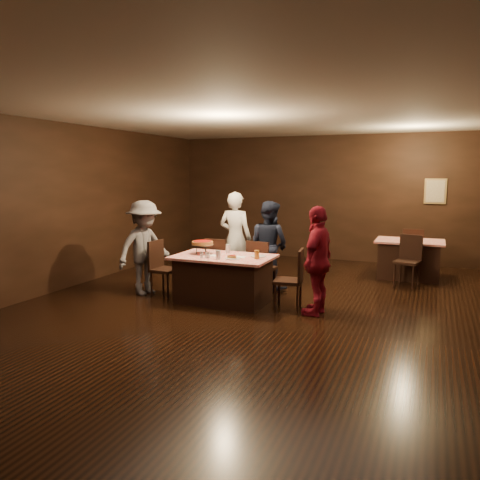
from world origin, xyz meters
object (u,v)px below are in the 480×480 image
chair_far_right (262,267)px  chair_end_left (165,268)px  diner_white_jacket (235,238)px  plate_empty (258,256)px  glass_back (228,249)px  main_table (223,279)px  pizza_stand (203,243)px  glass_amber (257,255)px  chair_end_right (288,280)px  chair_far_left (220,264)px  diner_grey_knit (145,248)px  diner_navy_hoodie (269,245)px  chair_back_near (407,261)px  chair_back_far (411,250)px  glass_front_left (218,255)px  diner_red_shirt (318,261)px  back_table (409,259)px

chair_far_right → chair_end_left: (-1.50, -0.75, 0.00)m
diner_white_jacket → plate_empty: bearing=129.1°
chair_end_left → glass_back: size_ratio=6.79×
main_table → chair_end_left: chair_end_left is taller
pizza_stand → plate_empty: 0.97m
main_table → plate_empty: bearing=15.3°
glass_amber → chair_end_right: bearing=5.7°
main_table → diner_white_jacket: (-0.33, 1.27, 0.49)m
chair_far_left → diner_grey_knit: 1.38m
chair_far_left → chair_far_right: same height
chair_far_left → chair_end_right: 1.68m
chair_far_right → diner_navy_hoodie: diner_navy_hoodie is taller
chair_back_near → diner_navy_hoodie: 2.63m
chair_end_left → chair_back_near: 4.47m
chair_back_far → diner_white_jacket: (-3.04, -2.37, 0.40)m
diner_navy_hoodie → chair_end_right: bearing=142.0°
chair_far_left → diner_navy_hoodie: diner_navy_hoodie is taller
chair_far_left → glass_front_left: 1.20m
diner_grey_knit → glass_front_left: size_ratio=11.69×
diner_white_jacket → diner_red_shirt: diner_white_jacket is taller
diner_red_shirt → pizza_stand: bearing=-87.2°
diner_white_jacket → glass_front_left: bearing=104.6°
chair_far_left → glass_back: chair_far_left is taller
glass_amber → diner_navy_hoodie: bearing=100.3°
main_table → diner_navy_hoodie: (0.38, 1.18, 0.42)m
chair_back_near → glass_amber: 3.21m
chair_far_left → glass_amber: bearing=143.7°
chair_end_right → chair_back_far: (1.61, 3.64, 0.00)m
diner_white_jacket → chair_end_right: bearing=139.3°
chair_back_near → diner_navy_hoodie: bearing=-139.3°
diner_grey_knit → pizza_stand: bearing=-65.2°
back_table → chair_back_near: bearing=-90.0°
diner_white_jacket → plate_empty: size_ratio=7.03×
chair_back_near → glass_amber: size_ratio=6.79×
glass_back → glass_front_left: bearing=-80.5°
chair_end_right → main_table: bearing=-97.5°
chair_far_left → pizza_stand: bearing=92.4°
main_table → diner_red_shirt: diner_red_shirt is taller
main_table → glass_back: glass_back is taller
back_table → chair_back_far: (0.00, 0.60, 0.09)m
chair_end_left → chair_end_right: bearing=-85.6°
plate_empty → glass_amber: bearing=-76.0°
chair_far_right → diner_grey_knit: diner_grey_knit is taller
main_table → glass_front_left: (0.05, -0.30, 0.46)m
chair_far_right → chair_back_far: (2.31, 2.89, 0.00)m
chair_end_right → chair_far_left: bearing=-124.1°
chair_end_left → diner_grey_knit: size_ratio=0.58×
chair_end_left → pizza_stand: pizza_stand is taller
chair_end_right → glass_front_left: (-1.05, -0.30, 0.37)m
diner_white_jacket → glass_back: (0.28, -0.97, -0.04)m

